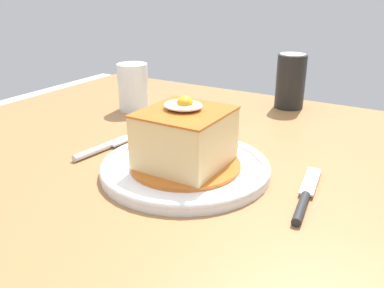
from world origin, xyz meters
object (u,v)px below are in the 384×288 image
soda_can (291,81)px  drinking_glass (133,90)px  main_plate (185,167)px  fork (101,148)px  knife (304,200)px

soda_can → drinking_glass: bearing=-146.5°
main_plate → soda_can: 0.42m
main_plate → drinking_glass: 0.36m
soda_can → drinking_glass: 0.36m
soda_can → main_plate: bearing=-93.3°
main_plate → fork: 0.17m
fork → knife: size_ratio=0.86×
soda_can → fork: bearing=-114.5°
knife → soda_can: (-0.16, 0.42, 0.06)m
fork → knife: (0.35, 0.00, 0.00)m
fork → soda_can: size_ratio=1.14×
fork → drinking_glass: size_ratio=1.35×
knife → drinking_glass: 0.51m
main_plate → soda_can: (0.02, 0.42, 0.05)m
fork → soda_can: 0.47m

